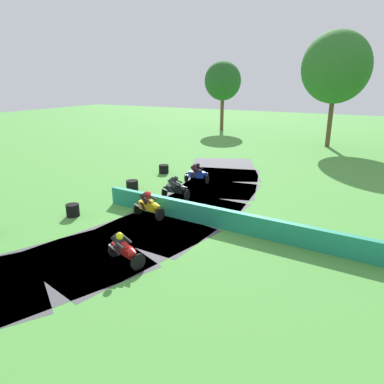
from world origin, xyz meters
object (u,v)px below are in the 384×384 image
tire_stack_mid_b (132,185)px  tire_stack_mid_a (73,210)px  motorcycle_trailing_black (176,188)px  tire_stack_far (164,169)px  motorcycle_lead_red (124,248)px  motorcycle_fourth_blue (197,173)px  motorcycle_chase_yellow (149,205)px

tire_stack_mid_b → tire_stack_mid_a: bearing=-89.1°
motorcycle_trailing_black → tire_stack_far: size_ratio=2.47×
tire_stack_mid_a → motorcycle_lead_red: bearing=-26.2°
motorcycle_trailing_black → tire_stack_mid_a: bearing=-123.5°
motorcycle_lead_red → tire_stack_mid_b: size_ratio=2.37×
motorcycle_lead_red → tire_stack_far: motorcycle_lead_red is taller
tire_stack_far → tire_stack_mid_b: bearing=-82.7°
tire_stack_far → tire_stack_mid_a: bearing=-86.0°
motorcycle_fourth_blue → tire_stack_mid_b: bearing=-130.7°
motorcycle_lead_red → tire_stack_far: size_ratio=2.47×
tire_stack_mid_a → tire_stack_mid_b: 4.79m
motorcycle_chase_yellow → motorcycle_fourth_blue: size_ratio=1.01×
motorcycle_chase_yellow → tire_stack_far: motorcycle_chase_yellow is taller
tire_stack_mid_a → tire_stack_far: 9.16m
motorcycle_chase_yellow → motorcycle_fourth_blue: 6.44m
motorcycle_chase_yellow → tire_stack_mid_b: 4.75m
motorcycle_fourth_blue → tire_stack_mid_a: bearing=-108.5°
motorcycle_lead_red → tire_stack_mid_a: size_ratio=2.68×
motorcycle_lead_red → motorcycle_chase_yellow: (-1.84, 4.16, 0.03)m
motorcycle_fourth_blue → tire_stack_far: (-3.30, 1.16, -0.35)m
motorcycle_trailing_black → motorcycle_fourth_blue: size_ratio=0.99×
motorcycle_fourth_blue → tire_stack_mid_b: 4.22m
motorcycle_chase_yellow → tire_stack_mid_a: size_ratio=2.71×
motorcycle_trailing_black → tire_stack_mid_b: (-3.15, 0.14, -0.34)m
tire_stack_mid_a → tire_stack_mid_b: same height
motorcycle_chase_yellow → motorcycle_fourth_blue: motorcycle_chase_yellow is taller
motorcycle_trailing_black → tire_stack_mid_a: size_ratio=2.67×
motorcycle_fourth_blue → tire_stack_mid_a: motorcycle_fourth_blue is taller
motorcycle_lead_red → motorcycle_fourth_blue: bearing=103.8°
motorcycle_trailing_black → tire_stack_far: motorcycle_trailing_black is taller
motorcycle_lead_red → motorcycle_chase_yellow: bearing=113.9°
tire_stack_mid_a → motorcycle_chase_yellow: bearing=24.9°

